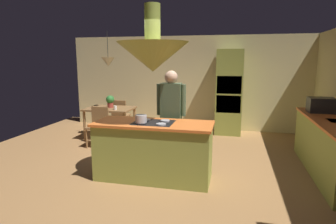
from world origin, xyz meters
name	(u,v)px	position (x,y,z in m)	size (l,w,h in m)	color
ground	(157,173)	(0.00, 0.00, 0.00)	(8.16, 8.16, 0.00)	#9E7042
wall_back	(189,83)	(0.00, 3.45, 1.27)	(6.80, 0.10, 2.55)	beige
kitchen_island	(154,150)	(0.00, -0.20, 0.47)	(1.89, 0.76, 0.95)	#939E42
counter_run_right	(331,148)	(2.84, 0.60, 0.48)	(0.73, 2.63, 0.93)	#939E42
oven_tower	(229,92)	(1.10, 3.04, 1.08)	(0.66, 0.62, 2.17)	#939E42
dining_table	(110,112)	(-1.70, 1.90, 0.66)	(1.12, 0.82, 0.76)	brown
person_at_island	(171,112)	(0.15, 0.45, 1.00)	(0.53, 0.23, 1.73)	tan
range_hood	(153,55)	(0.00, -0.20, 1.99)	(1.10, 1.10, 1.00)	#939E42
pendant_light_over_table	(108,62)	(-1.70, 1.90, 1.86)	(0.32, 0.32, 0.82)	beige
chair_facing_island	(98,124)	(-1.70, 1.27, 0.50)	(0.40, 0.40, 0.87)	brown
chair_by_back_wall	(120,114)	(-1.70, 2.53, 0.50)	(0.40, 0.40, 0.87)	brown
potted_plant_on_table	(110,101)	(-1.71, 1.94, 0.93)	(0.20, 0.20, 0.30)	#99382D
cup_on_table	(115,108)	(-1.47, 1.69, 0.81)	(0.07, 0.07, 0.09)	white
microwave_on_counter	(321,105)	(2.84, 1.38, 1.07)	(0.46, 0.36, 0.28)	#232326
cooking_pot_on_cooktop	(141,119)	(-0.16, -0.33, 1.01)	(0.18, 0.18, 0.12)	#B2B2B7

